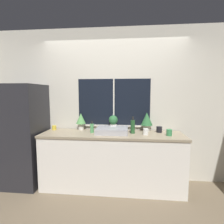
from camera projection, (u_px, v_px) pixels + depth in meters
The scene contains 16 objects.
ground_plane at pixel (110, 197), 2.65m from camera, with size 14.00×14.00×0.00m, color brown.
wall_back at pixel (114, 105), 3.16m from camera, with size 8.00×0.09×2.70m.
wall_left at pixel (25, 102), 4.20m from camera, with size 0.06×7.00×2.70m.
wall_right at pixel (220, 103), 3.77m from camera, with size 0.06×7.00×2.70m.
counter at pixel (112, 160), 2.89m from camera, with size 2.30×0.62×0.92m.
refrigerator at pixel (22, 134), 3.02m from camera, with size 0.75×0.73×1.71m.
sink at pixel (112, 130), 2.86m from camera, with size 0.51×0.46×0.28m.
potted_plant_left at pixel (81, 120), 3.10m from camera, with size 0.17×0.17×0.30m.
potted_plant_center at pixel (113, 122), 3.05m from camera, with size 0.16×0.16×0.27m.
potted_plant_right at pixel (147, 120), 2.99m from camera, with size 0.20×0.20×0.32m.
soap_bottle at pixel (92, 128), 2.88m from camera, with size 0.06×0.06×0.19m.
bottle_tall at pixel (133, 126), 2.84m from camera, with size 0.07×0.07×0.28m.
mug_white at pixel (146, 132), 2.74m from camera, with size 0.08×0.08×0.10m.
mug_black at pixel (159, 129), 2.91m from camera, with size 0.09×0.09×0.10m.
mug_green at pixel (169, 133), 2.68m from camera, with size 0.08×0.08×0.10m.
mug_yellow at pixel (54, 128), 3.11m from camera, with size 0.07×0.07×0.08m.
Camera 1 is at (0.28, -2.48, 1.57)m, focal length 28.00 mm.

